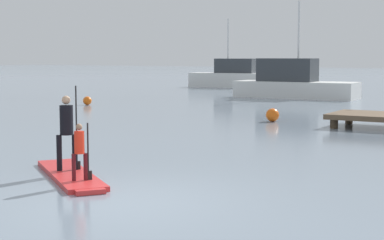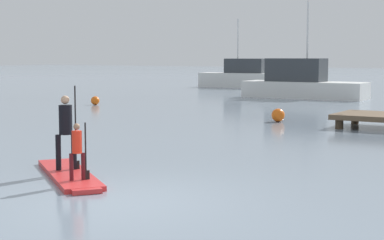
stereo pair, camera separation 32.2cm
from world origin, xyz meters
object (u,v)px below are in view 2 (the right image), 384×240
(paddler_adult, at_px, (66,127))
(mooring_buoy_mid, at_px, (278,115))
(mooring_buoy_near, at_px, (95,101))
(motor_boat_small_navy, at_px, (302,83))
(fishing_boat_green_midground, at_px, (243,77))
(paddler_child_solo, at_px, (78,148))
(paddleboard_near, at_px, (69,175))

(paddler_adult, distance_m, mooring_buoy_mid, 12.35)
(paddler_adult, xyz_separation_m, mooring_buoy_near, (-12.04, 15.06, -0.79))
(paddler_adult, bearing_deg, motor_boat_small_navy, 100.92)
(fishing_boat_green_midground, distance_m, mooring_buoy_near, 19.77)
(paddler_child_solo, relative_size, mooring_buoy_near, 2.52)
(paddler_adult, height_order, mooring_buoy_near, paddler_adult)
(paddleboard_near, height_order, paddler_adult, paddler_adult)
(fishing_boat_green_midground, bearing_deg, paddleboard_near, -68.44)
(paddler_adult, distance_m, fishing_boat_green_midground, 37.31)
(paddleboard_near, relative_size, fishing_boat_green_midground, 0.47)
(paddleboard_near, relative_size, mooring_buoy_near, 7.42)
(motor_boat_small_navy, distance_m, mooring_buoy_near, 12.68)
(paddler_child_solo, bearing_deg, paddler_adult, 143.21)
(paddler_adult, bearing_deg, paddleboard_near, -38.19)
(paddler_adult, height_order, fishing_boat_green_midground, fishing_boat_green_midground)
(paddler_child_solo, xyz_separation_m, mooring_buoy_mid, (-1.55, 13.04, -0.47))
(paddler_adult, bearing_deg, mooring_buoy_near, 128.63)
(mooring_buoy_mid, bearing_deg, paddler_child_solo, -83.23)
(paddler_child_solo, bearing_deg, motor_boat_small_navy, 102.67)
(mooring_buoy_near, height_order, mooring_buoy_mid, mooring_buoy_mid)
(paddleboard_near, height_order, mooring_buoy_near, mooring_buoy_near)
(paddler_child_solo, bearing_deg, fishing_boat_green_midground, 112.26)
(fishing_boat_green_midground, distance_m, mooring_buoy_mid, 25.94)
(fishing_boat_green_midground, bearing_deg, mooring_buoy_mid, -59.96)
(paddleboard_near, height_order, motor_boat_small_navy, motor_boat_small_navy)
(paddleboard_near, height_order, mooring_buoy_mid, mooring_buoy_mid)
(fishing_boat_green_midground, relative_size, motor_boat_small_navy, 0.97)
(paddleboard_near, distance_m, mooring_buoy_near, 19.61)
(mooring_buoy_near, bearing_deg, mooring_buoy_mid, -13.47)
(paddleboard_near, xyz_separation_m, mooring_buoy_near, (-12.30, 15.27, 0.17))
(fishing_boat_green_midground, height_order, mooring_buoy_near, fishing_boat_green_midground)
(motor_boat_small_navy, bearing_deg, paddleboard_near, -78.60)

